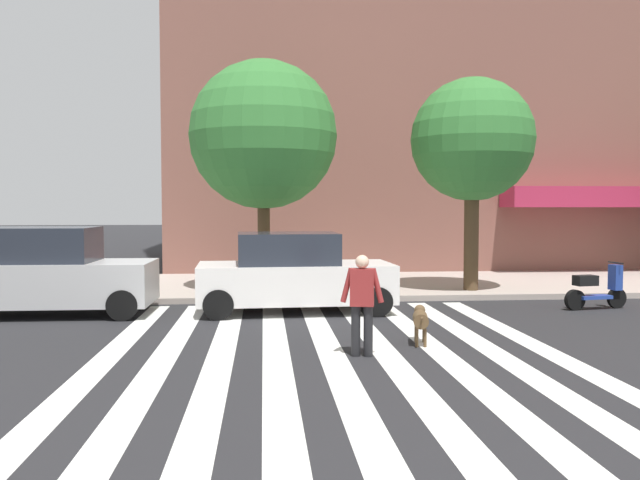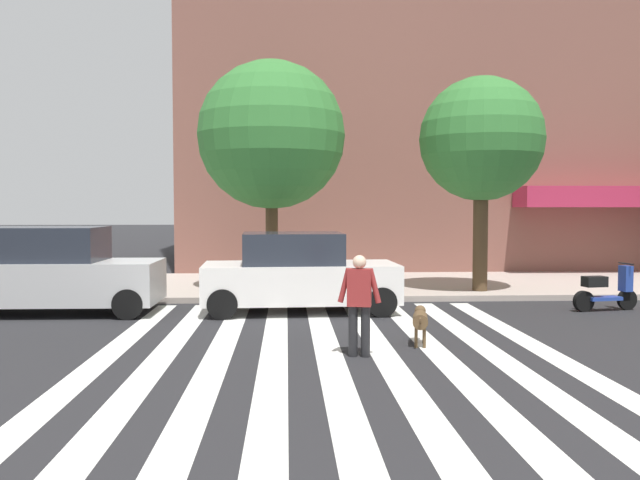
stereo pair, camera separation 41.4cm
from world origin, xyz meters
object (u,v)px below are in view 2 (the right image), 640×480
(parked_scooter, at_px, (606,290))
(street_tree_nearest, at_px, (271,136))
(pedestrian_dog_walker, at_px, (359,299))
(parked_car_behind_first, at_px, (298,274))
(dog_on_leash, at_px, (420,320))
(street_tree_middle, at_px, (482,140))
(parked_car_near_curb, at_px, (51,272))

(parked_scooter, bearing_deg, street_tree_nearest, 158.39)
(parked_scooter, distance_m, pedestrian_dog_walker, 7.60)
(parked_scooter, bearing_deg, pedestrian_dog_walker, -145.27)
(pedestrian_dog_walker, bearing_deg, parked_car_behind_first, 101.11)
(dog_on_leash, bearing_deg, parked_scooter, 34.56)
(parked_scooter, xyz_separation_m, pedestrian_dog_walker, (-6.23, -4.32, 0.45))
(street_tree_middle, xyz_separation_m, dog_on_leash, (-2.88, -6.09, -3.75))
(street_tree_nearest, bearing_deg, parked_scooter, -21.61)
(parked_car_near_curb, height_order, street_tree_nearest, street_tree_nearest)
(parked_car_behind_first, xyz_separation_m, street_tree_middle, (4.94, 2.35, 3.32))
(parked_car_near_curb, relative_size, pedestrian_dog_walker, 2.88)
(street_tree_middle, distance_m, pedestrian_dog_walker, 8.66)
(parked_car_near_curb, bearing_deg, parked_car_behind_first, -0.02)
(parked_car_behind_first, height_order, dog_on_leash, parked_car_behind_first)
(parked_car_near_curb, relative_size, street_tree_middle, 0.82)
(street_tree_nearest, bearing_deg, dog_on_leash, -67.47)
(dog_on_leash, bearing_deg, street_tree_nearest, 112.53)
(parked_scooter, bearing_deg, parked_car_near_curb, 178.87)
(parked_car_near_curb, bearing_deg, parked_scooter, -1.13)
(street_tree_middle, height_order, pedestrian_dog_walker, street_tree_middle)
(parked_car_behind_first, relative_size, pedestrian_dog_walker, 2.74)
(street_tree_nearest, bearing_deg, pedestrian_dog_walker, -78.05)
(parked_car_near_curb, xyz_separation_m, parked_car_behind_first, (5.58, -0.00, -0.07))
(parked_scooter, distance_m, street_tree_middle, 5.03)
(street_tree_nearest, height_order, dog_on_leash, street_tree_nearest)
(parked_car_near_curb, height_order, pedestrian_dog_walker, parked_car_near_curb)
(parked_car_behind_first, height_order, street_tree_middle, street_tree_middle)
(parked_car_near_curb, height_order, dog_on_leash, parked_car_near_curb)
(street_tree_nearest, bearing_deg, parked_car_near_curb, -149.94)
(parked_car_near_curb, relative_size, parked_car_behind_first, 1.05)
(parked_car_behind_first, relative_size, street_tree_middle, 0.78)
(parked_car_behind_first, distance_m, street_tree_nearest, 4.53)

